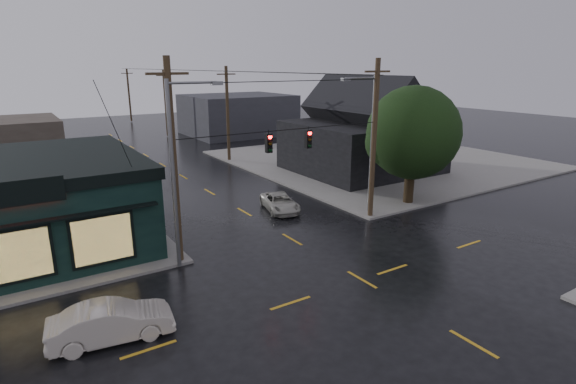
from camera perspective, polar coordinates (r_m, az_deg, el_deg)
ground_plane at (r=21.79m, az=9.35°, el=-10.92°), size 160.00×160.00×0.00m
sidewalk_ne at (r=48.74m, az=11.28°, el=4.10°), size 28.00×28.00×0.15m
ne_building at (r=42.49m, az=9.48°, el=8.51°), size 12.60×11.60×8.75m
corner_tree at (r=32.69m, az=15.59°, el=7.22°), size 6.52×6.52×8.29m
utility_pole_nw at (r=23.92m, az=-13.46°, el=-8.64°), size 2.00×0.32×10.15m
utility_pole_ne at (r=30.29m, az=10.36°, el=-3.17°), size 2.00×0.32×10.15m
utility_pole_far_a at (r=47.67m, az=-7.46°, el=3.92°), size 2.00×0.32×9.65m
utility_pole_far_b at (r=66.06m, az=-15.00°, el=6.83°), size 2.00×0.32×9.15m
utility_pole_far_c at (r=85.17m, az=-19.24°, el=8.40°), size 2.00×0.32×9.15m
span_signal_assembly at (r=25.03m, az=0.11°, el=6.57°), size 13.00×0.48×1.23m
streetlight_nw at (r=23.22m, az=-13.58°, el=-9.41°), size 5.40×0.30×9.15m
streetlight_ne at (r=31.10m, az=10.16°, el=-2.66°), size 5.40×0.30×9.15m
bg_building_east at (r=66.47m, az=-6.45°, el=9.75°), size 14.00×12.00×5.60m
sedan_cream at (r=18.17m, az=-21.51°, el=-15.13°), size 4.52×2.13×1.43m
suv_silver at (r=30.99m, az=-1.04°, el=-1.34°), size 2.88×4.53×1.16m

